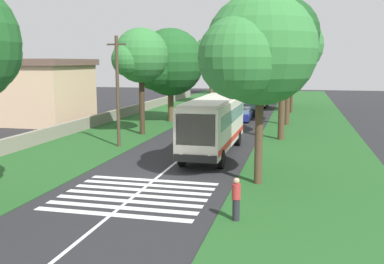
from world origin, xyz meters
The scene contains 22 objects.
ground centered at (0.00, 0.00, 0.00)m, with size 160.00×160.00×0.00m, color #262628.
grass_verge_left centered at (15.00, 8.20, 0.02)m, with size 120.00×8.00×0.04m, color #235623.
grass_verge_right centered at (15.00, -8.20, 0.02)m, with size 120.00×8.00×0.04m, color #235623.
centre_line centered at (15.00, 0.00, 0.00)m, with size 110.00×0.16×0.01m, color silver.
coach_bus centered at (7.33, -1.80, 2.15)m, with size 11.16×2.62×3.73m.
zebra_crossing centered at (-2.73, 0.00, 0.00)m, with size 5.85×6.80×0.01m.
trailing_car_0 centered at (24.68, -1.51, 0.67)m, with size 4.30×1.78×1.43m.
trailing_car_1 centered at (29.69, -1.75, 0.67)m, with size 4.30×1.78×1.43m.
trailing_minibus_0 centered at (39.29, -1.98, 1.55)m, with size 6.00×2.14×2.53m.
roadside_tree_left_0 centered at (13.97, 5.70, 6.47)m, with size 5.31×4.53×8.83m.
roadside_tree_left_1 centered at (62.43, 6.20, 8.20)m, with size 8.78×7.42×12.07m.
roadside_tree_left_2 centered at (22.51, 5.76, 5.87)m, with size 8.19×6.80×9.42m.
roadside_tree_left_4 centered at (43.49, 5.55, 7.16)m, with size 6.11×5.21×9.89m.
roadside_tree_right_0 centered at (22.70, -5.97, 7.80)m, with size 6.59×5.60×10.73m.
roadside_tree_right_1 centered at (33.39, -6.10, 7.85)m, with size 8.57×7.02×11.51m.
roadside_tree_right_2 centered at (14.02, -5.74, 8.06)m, with size 6.73×5.39×10.91m.
roadside_tree_right_3 centered at (41.70, -5.76, 8.27)m, with size 8.13×6.89×11.86m.
roadside_tree_right_4 centered at (0.49, -5.14, 6.53)m, with size 6.65×5.50×9.38m.
utility_pole centered at (8.24, 5.36, 4.11)m, with size 0.24×1.40×7.85m.
roadside_wall centered at (20.00, 11.60, 0.56)m, with size 70.00×0.40×1.04m, color gray.
roadside_building centered at (18.81, 18.85, 3.22)m, with size 9.21×10.12×6.37m.
pedestrian centered at (-5.03, -4.99, 0.91)m, with size 0.34×0.34×1.69m.
Camera 1 is at (-21.51, -7.19, 6.09)m, focal length 41.91 mm.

